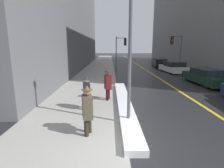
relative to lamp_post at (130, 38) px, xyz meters
name	(u,v)px	position (x,y,z in m)	size (l,w,h in m)	color
ground_plane	(128,152)	(-0.19, -1.85, -3.11)	(160.00, 160.00, 0.00)	#232326
sidewalk_slab	(97,73)	(-2.19, 13.15, -3.10)	(4.00, 80.00, 0.01)	#9E9B93
road_centre_stripe	(150,73)	(3.81, 13.15, -3.10)	(0.16, 80.00, 0.00)	gold
snow_bank_curb	(124,103)	(0.00, 2.11, -3.00)	(0.64, 8.47, 0.22)	white
building_facade_right	(206,3)	(12.81, 20.15, 5.77)	(6.00, 36.00, 17.76)	slate
lamp_post	(130,38)	(0.00, 0.00, 0.00)	(0.28, 0.28, 5.23)	#515156
traffic_light_near	(122,46)	(0.73, 15.82, -0.18)	(1.31, 0.33, 4.04)	#515156
traffic_light_far	(175,45)	(6.80, 14.24, -0.11)	(1.31, 0.32, 4.15)	#515156
pedestrian_with_shoulder_bag	(87,108)	(-1.41, -0.84, -2.22)	(0.40, 0.74, 1.64)	#2A241B
pedestrian_trailing	(87,92)	(-1.74, 1.50, -2.27)	(0.38, 0.52, 1.54)	black
pedestrian_in_fedora	(108,83)	(-0.80, 2.99, -2.19)	(0.41, 0.57, 1.68)	#340C0C
parked_car_dark_green	(206,77)	(6.65, 6.94, -2.52)	(1.91, 4.58, 1.21)	black
parked_car_white	(174,67)	(6.47, 13.43, -2.53)	(2.22, 4.48, 1.23)	silver
parked_car_black	(160,63)	(6.47, 19.00, -2.55)	(2.17, 4.53, 1.18)	black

